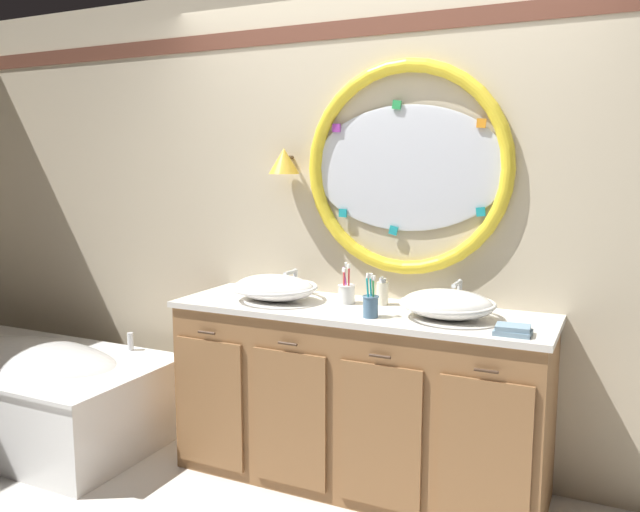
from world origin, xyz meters
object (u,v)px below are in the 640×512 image
bathtub (28,387)px  sink_basin_right (447,304)px  sink_basin_left (274,288)px  soap_dispenser (382,293)px  toothbrush_holder_left (347,293)px  folded_hand_towel (513,330)px  toothbrush_holder_right (371,305)px

bathtub → sink_basin_right: bearing=7.0°
sink_basin_left → soap_dispenser: bearing=14.8°
toothbrush_holder_left → folded_hand_towel: 0.91m
bathtub → toothbrush_holder_right: bearing=4.6°
soap_dispenser → folded_hand_towel: bearing=-23.9°
sink_basin_left → toothbrush_holder_right: toothbrush_holder_right is taller
toothbrush_holder_left → soap_dispenser: (0.18, 0.05, 0.01)m
toothbrush_holder_right → folded_hand_towel: toothbrush_holder_right is taller
sink_basin_right → toothbrush_holder_left: (-0.55, 0.09, -0.01)m
sink_basin_left → sink_basin_right: size_ratio=1.03×
bathtub → soap_dispenser: 2.23m
toothbrush_holder_left → toothbrush_holder_right: same height
soap_dispenser → folded_hand_towel: size_ratio=0.97×
bathtub → toothbrush_holder_right: size_ratio=8.07×
toothbrush_holder_left → toothbrush_holder_right: (0.22, -0.23, 0.00)m
bathtub → sink_basin_right: 2.56m
toothbrush_holder_right → bathtub: bearing=-175.4°
bathtub → toothbrush_holder_right: toothbrush_holder_right is taller
toothbrush_holder_left → soap_dispenser: 0.18m
bathtub → sink_basin_left: bearing=11.2°
bathtub → folded_hand_towel: bearing=2.9°
sink_basin_right → sink_basin_left: bearing=180.0°
bathtub → toothbrush_holder_left: 2.06m
sink_basin_right → soap_dispenser: bearing=158.8°
bathtub → sink_basin_left: sink_basin_left is taller
sink_basin_left → soap_dispenser: (0.55, 0.14, -0.00)m
toothbrush_holder_right → soap_dispenser: 0.28m
soap_dispenser → bathtub: bearing=-167.9°
bathtub → folded_hand_towel: (2.77, 0.14, 0.63)m
soap_dispenser → toothbrush_holder_left: bearing=-164.3°
toothbrush_holder_right → sink_basin_right: bearing=22.0°
folded_hand_towel → toothbrush_holder_left: bearing=163.5°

